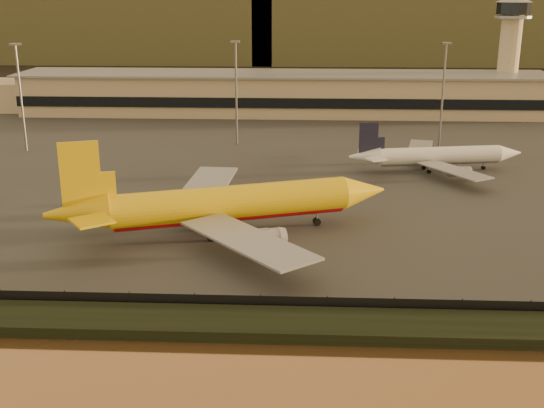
{
  "coord_description": "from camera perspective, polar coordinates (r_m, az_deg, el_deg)",
  "views": [
    {
      "loc": [
        6.98,
        -87.53,
        37.66
      ],
      "look_at": [
        2.15,
        12.0,
        6.07
      ],
      "focal_mm": 45.0,
      "sensor_mm": 36.0,
      "label": 1
    }
  ],
  "objects": [
    {
      "name": "ground",
      "position": [
        95.55,
        -1.64,
        -5.63
      ],
      "size": [
        900.0,
        900.0,
        0.0
      ],
      "primitive_type": "plane",
      "color": "black",
      "rests_on": "ground"
    },
    {
      "name": "gse_vehicle_yellow",
      "position": [
        119.89,
        0.21,
        -0.16
      ],
      "size": [
        4.34,
        2.45,
        1.85
      ],
      "primitive_type": "cube",
      "rotation": [
        0.0,
        0.0,
        0.15
      ],
      "color": "#E6B70C",
      "rests_on": "tarmac"
    },
    {
      "name": "dhl_cargo_jet",
      "position": [
        107.66,
        -3.94,
        -0.06
      ],
      "size": [
        53.42,
        50.83,
        16.38
      ],
      "rotation": [
        0.0,
        0.0,
        0.33
      ],
      "color": "#E6B70C",
      "rests_on": "tarmac"
    },
    {
      "name": "gse_vehicle_white",
      "position": [
        126.06,
        -8.85,
        0.53
      ],
      "size": [
        4.44,
        2.74,
        1.86
      ],
      "primitive_type": "cube",
      "rotation": [
        0.0,
        0.0,
        0.23
      ],
      "color": "white",
      "rests_on": "tarmac"
    },
    {
      "name": "embankment",
      "position": [
        79.94,
        -2.59,
        -9.97
      ],
      "size": [
        320.0,
        7.0,
        1.4
      ],
      "primitive_type": "cube",
      "color": "black",
      "rests_on": "ground"
    },
    {
      "name": "perimeter_fence",
      "position": [
        83.22,
        -2.34,
        -8.34
      ],
      "size": [
        300.0,
        0.05,
        2.2
      ],
      "primitive_type": "cube",
      "color": "black",
      "rests_on": "tarmac"
    },
    {
      "name": "tarmac",
      "position": [
        186.49,
        0.58,
        5.97
      ],
      "size": [
        320.0,
        220.0,
        0.2
      ],
      "primitive_type": "cube",
      "color": "#2D2D2D",
      "rests_on": "ground"
    },
    {
      "name": "terminal_building",
      "position": [
        216.46,
        -2.99,
        9.22
      ],
      "size": [
        202.0,
        25.0,
        12.6
      ],
      "color": "tan",
      "rests_on": "tarmac"
    },
    {
      "name": "white_narrowbody_jet",
      "position": [
        149.78,
        13.59,
        3.9
      ],
      "size": [
        38.16,
        36.77,
        10.99
      ],
      "rotation": [
        0.0,
        0.0,
        0.18
      ],
      "color": "white",
      "rests_on": "tarmac"
    },
    {
      "name": "apron_light_masts",
      "position": [
        164.2,
        5.64,
        9.82
      ],
      "size": [
        152.2,
        12.2,
        25.4
      ],
      "color": "slate",
      "rests_on": "tarmac"
    },
    {
      "name": "control_tower",
      "position": [
        228.0,
        19.3,
        12.61
      ],
      "size": [
        11.2,
        11.2,
        35.5
      ],
      "color": "tan",
      "rests_on": "tarmac"
    }
  ]
}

